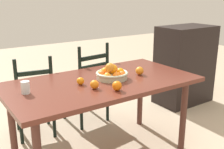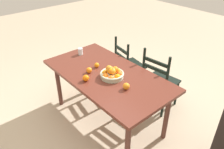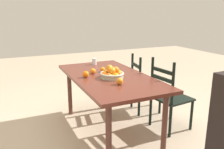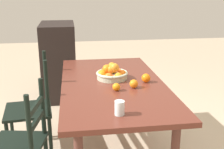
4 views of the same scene
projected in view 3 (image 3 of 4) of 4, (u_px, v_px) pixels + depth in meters
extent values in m
plane|color=#BDA98D|center=(109.00, 130.00, 3.15)|extent=(12.00, 12.00, 0.00)
cube|color=#5F2B20|center=(109.00, 77.00, 2.96)|extent=(1.70, 0.90, 0.04)
cylinder|color=#553027|center=(70.00, 92.00, 3.56)|extent=(0.06, 0.06, 0.72)
cylinder|color=#553027|center=(109.00, 137.00, 2.28)|extent=(0.06, 0.06, 0.72)
cylinder|color=#553027|center=(110.00, 86.00, 3.83)|extent=(0.06, 0.06, 0.72)
cylinder|color=#553027|center=(165.00, 124.00, 2.55)|extent=(0.06, 0.06, 0.72)
cube|color=black|center=(172.00, 98.00, 3.13)|extent=(0.48, 0.48, 0.03)
cylinder|color=black|center=(191.00, 115.00, 3.12)|extent=(0.04, 0.04, 0.41)
cylinder|color=black|center=(171.00, 106.00, 3.44)|extent=(0.04, 0.04, 0.41)
cylinder|color=black|center=(170.00, 122.00, 2.94)|extent=(0.04, 0.04, 0.41)
cylinder|color=black|center=(151.00, 111.00, 3.25)|extent=(0.04, 0.04, 0.41)
cylinder|color=black|center=(173.00, 84.00, 2.81)|extent=(0.04, 0.04, 0.52)
cylinder|color=black|center=(152.00, 77.00, 3.13)|extent=(0.04, 0.04, 0.52)
cube|color=black|center=(162.00, 86.00, 2.99)|extent=(0.35, 0.06, 0.04)
cube|color=black|center=(162.00, 79.00, 2.96)|extent=(0.35, 0.06, 0.04)
cube|color=black|center=(162.00, 71.00, 2.94)|extent=(0.35, 0.06, 0.04)
cube|color=black|center=(146.00, 85.00, 3.69)|extent=(0.46, 0.46, 0.03)
cylinder|color=black|center=(160.00, 101.00, 3.63)|extent=(0.04, 0.04, 0.41)
cylinder|color=black|center=(151.00, 94.00, 3.94)|extent=(0.04, 0.04, 0.41)
cylinder|color=black|center=(139.00, 103.00, 3.54)|extent=(0.04, 0.04, 0.41)
cylinder|color=black|center=(132.00, 95.00, 3.86)|extent=(0.04, 0.04, 0.41)
cylinder|color=black|center=(140.00, 73.00, 3.42)|extent=(0.04, 0.04, 0.47)
cylinder|color=black|center=(132.00, 68.00, 3.74)|extent=(0.04, 0.04, 0.47)
cube|color=black|center=(136.00, 73.00, 3.59)|extent=(0.30, 0.08, 0.04)
cube|color=black|center=(136.00, 65.00, 3.56)|extent=(0.30, 0.08, 0.04)
cylinder|color=beige|center=(112.00, 76.00, 2.85)|extent=(0.28, 0.28, 0.05)
torus|color=beige|center=(112.00, 73.00, 2.84)|extent=(0.29, 0.29, 0.02)
sphere|color=orange|center=(116.00, 76.00, 2.76)|extent=(0.08, 0.08, 0.08)
sphere|color=orange|center=(119.00, 75.00, 2.81)|extent=(0.08, 0.08, 0.08)
sphere|color=orange|center=(118.00, 73.00, 2.89)|extent=(0.08, 0.08, 0.08)
sphere|color=orange|center=(112.00, 72.00, 2.93)|extent=(0.07, 0.07, 0.07)
sphere|color=orange|center=(106.00, 73.00, 2.89)|extent=(0.07, 0.07, 0.07)
sphere|color=orange|center=(105.00, 75.00, 2.82)|extent=(0.08, 0.08, 0.08)
sphere|color=orange|center=(109.00, 76.00, 2.76)|extent=(0.07, 0.07, 0.07)
sphere|color=orange|center=(109.00, 68.00, 2.85)|extent=(0.08, 0.08, 0.08)
sphere|color=orange|center=(112.00, 70.00, 2.86)|extent=(0.07, 0.07, 0.07)
sphere|color=orange|center=(111.00, 70.00, 2.83)|extent=(0.08, 0.08, 0.08)
sphere|color=orange|center=(116.00, 70.00, 2.85)|extent=(0.08, 0.08, 0.08)
sphere|color=orange|center=(112.00, 70.00, 2.83)|extent=(0.08, 0.08, 0.08)
sphere|color=orange|center=(110.00, 70.00, 2.82)|extent=(0.07, 0.07, 0.07)
sphere|color=orange|center=(112.00, 71.00, 2.82)|extent=(0.08, 0.08, 0.08)
sphere|color=orange|center=(86.00, 74.00, 2.86)|extent=(0.08, 0.08, 0.08)
sphere|color=orange|center=(120.00, 81.00, 2.58)|extent=(0.08, 0.08, 0.08)
sphere|color=orange|center=(93.00, 71.00, 3.02)|extent=(0.07, 0.07, 0.07)
sphere|color=orange|center=(103.00, 69.00, 3.13)|extent=(0.06, 0.06, 0.06)
cylinder|color=silver|center=(94.00, 61.00, 3.54)|extent=(0.07, 0.07, 0.10)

